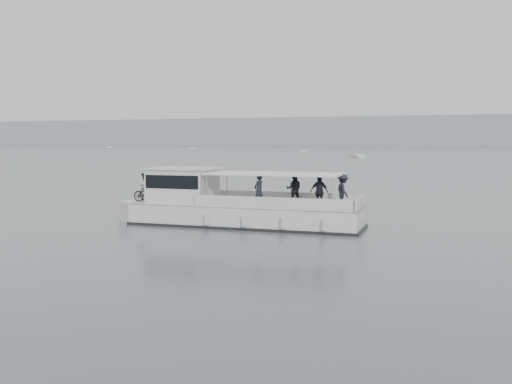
% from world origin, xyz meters
% --- Properties ---
extents(ground, '(1400.00, 1400.00, 0.00)m').
position_xyz_m(ground, '(0.00, 0.00, 0.00)').
color(ground, '#515C60').
rests_on(ground, ground).
extents(headland, '(1400.00, 90.00, 28.00)m').
position_xyz_m(headland, '(0.00, 560.00, 14.00)').
color(headland, '#939EA8').
rests_on(headland, ground).
extents(tour_boat, '(12.32, 3.30, 5.15)m').
position_xyz_m(tour_boat, '(-0.05, -1.14, 0.84)').
color(tour_boat, silver).
rests_on(tour_boat, ground).
extents(moored_fleet, '(424.87, 323.58, 11.27)m').
position_xyz_m(moored_fleet, '(-12.42, 208.85, 0.36)').
color(moored_fleet, silver).
rests_on(moored_fleet, ground).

